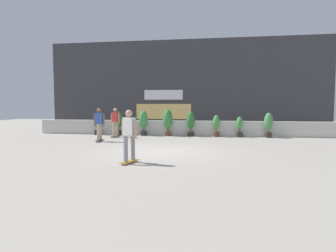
{
  "coord_description": "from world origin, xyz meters",
  "views": [
    {
      "loc": [
        1.93,
        -11.09,
        1.83
      ],
      "look_at": [
        0.0,
        1.5,
        0.9
      ],
      "focal_mm": 30.04,
      "sensor_mm": 36.0,
      "label": 1
    }
  ],
  "objects_px": {
    "potted_plant_4": "(191,122)",
    "potted_plant_7": "(268,123)",
    "potted_plant_0": "(97,124)",
    "skater_mid_plaza": "(129,134)",
    "skater_far_left": "(99,123)",
    "skater_far_right": "(115,121)",
    "potted_plant_5": "(216,125)",
    "potted_plant_1": "(118,122)",
    "potted_plant_3": "(168,120)",
    "potted_plant_6": "(239,126)",
    "potted_plant_2": "(143,121)"
  },
  "relations": [
    {
      "from": "potted_plant_1",
      "to": "skater_mid_plaza",
      "type": "bearing_deg",
      "value": -69.1
    },
    {
      "from": "potted_plant_4",
      "to": "potted_plant_5",
      "type": "xyz_separation_m",
      "value": [
        1.5,
        0.0,
        -0.15
      ]
    },
    {
      "from": "potted_plant_2",
      "to": "potted_plant_6",
      "type": "bearing_deg",
      "value": 0.0
    },
    {
      "from": "skater_far_left",
      "to": "skater_far_right",
      "type": "bearing_deg",
      "value": 85.19
    },
    {
      "from": "potted_plant_7",
      "to": "skater_mid_plaza",
      "type": "distance_m",
      "value": 9.98
    },
    {
      "from": "potted_plant_6",
      "to": "potted_plant_3",
      "type": "bearing_deg",
      "value": -180.0
    },
    {
      "from": "potted_plant_1",
      "to": "skater_far_left",
      "type": "height_order",
      "value": "skater_far_left"
    },
    {
      "from": "potted_plant_3",
      "to": "skater_far_right",
      "type": "bearing_deg",
      "value": -157.47
    },
    {
      "from": "potted_plant_3",
      "to": "skater_mid_plaza",
      "type": "relative_size",
      "value": 0.95
    },
    {
      "from": "potted_plant_2",
      "to": "skater_far_right",
      "type": "relative_size",
      "value": 0.9
    },
    {
      "from": "potted_plant_3",
      "to": "skater_mid_plaza",
      "type": "height_order",
      "value": "skater_mid_plaza"
    },
    {
      "from": "potted_plant_7",
      "to": "skater_far_right",
      "type": "height_order",
      "value": "skater_far_right"
    },
    {
      "from": "potted_plant_4",
      "to": "potted_plant_2",
      "type": "bearing_deg",
      "value": -180.0
    },
    {
      "from": "potted_plant_4",
      "to": "potted_plant_6",
      "type": "bearing_deg",
      "value": 0.0
    },
    {
      "from": "potted_plant_4",
      "to": "potted_plant_7",
      "type": "xyz_separation_m",
      "value": [
        4.44,
        -0.0,
        -0.03
      ]
    },
    {
      "from": "potted_plant_2",
      "to": "potted_plant_3",
      "type": "distance_m",
      "value": 1.5
    },
    {
      "from": "potted_plant_0",
      "to": "potted_plant_4",
      "type": "bearing_deg",
      "value": 0.0
    },
    {
      "from": "potted_plant_3",
      "to": "skater_mid_plaza",
      "type": "xyz_separation_m",
      "value": [
        0.02,
        -8.12,
        -0.01
      ]
    },
    {
      "from": "potted_plant_6",
      "to": "potted_plant_5",
      "type": "bearing_deg",
      "value": 180.0
    },
    {
      "from": "potted_plant_1",
      "to": "potted_plant_7",
      "type": "relative_size",
      "value": 1.02
    },
    {
      "from": "potted_plant_3",
      "to": "potted_plant_6",
      "type": "bearing_deg",
      "value": 0.0
    },
    {
      "from": "potted_plant_1",
      "to": "skater_far_left",
      "type": "relative_size",
      "value": 0.86
    },
    {
      "from": "potted_plant_7",
      "to": "skater_far_right",
      "type": "distance_m",
      "value": 8.76
    },
    {
      "from": "skater_far_right",
      "to": "skater_mid_plaza",
      "type": "xyz_separation_m",
      "value": [
        2.89,
        -6.93,
        0.0
      ]
    },
    {
      "from": "potted_plant_3",
      "to": "potted_plant_1",
      "type": "bearing_deg",
      "value": 180.0
    },
    {
      "from": "potted_plant_2",
      "to": "potted_plant_7",
      "type": "bearing_deg",
      "value": 0.0
    },
    {
      "from": "potted_plant_6",
      "to": "skater_far_right",
      "type": "bearing_deg",
      "value": -170.45
    },
    {
      "from": "potted_plant_5",
      "to": "skater_far_left",
      "type": "distance_m",
      "value": 6.69
    },
    {
      "from": "potted_plant_0",
      "to": "skater_far_right",
      "type": "distance_m",
      "value": 2.01
    },
    {
      "from": "potted_plant_0",
      "to": "skater_mid_plaza",
      "type": "xyz_separation_m",
      "value": [
        4.49,
        -8.12,
        0.25
      ]
    },
    {
      "from": "potted_plant_2",
      "to": "potted_plant_4",
      "type": "height_order",
      "value": "potted_plant_2"
    },
    {
      "from": "potted_plant_4",
      "to": "skater_mid_plaza",
      "type": "bearing_deg",
      "value": -99.47
    },
    {
      "from": "potted_plant_5",
      "to": "skater_far_right",
      "type": "distance_m",
      "value": 5.87
    },
    {
      "from": "potted_plant_1",
      "to": "potted_plant_5",
      "type": "relative_size",
      "value": 1.15
    },
    {
      "from": "potted_plant_2",
      "to": "skater_far_right",
      "type": "distance_m",
      "value": 1.81
    },
    {
      "from": "potted_plant_5",
      "to": "potted_plant_4",
      "type": "bearing_deg",
      "value": -180.0
    },
    {
      "from": "potted_plant_5",
      "to": "potted_plant_1",
      "type": "bearing_deg",
      "value": -180.0
    },
    {
      "from": "skater_mid_plaza",
      "to": "potted_plant_7",
      "type": "bearing_deg",
      "value": 54.52
    },
    {
      "from": "potted_plant_0",
      "to": "potted_plant_1",
      "type": "distance_m",
      "value": 1.39
    },
    {
      "from": "potted_plant_7",
      "to": "skater_mid_plaza",
      "type": "relative_size",
      "value": 0.84
    },
    {
      "from": "potted_plant_6",
      "to": "potted_plant_7",
      "type": "relative_size",
      "value": 0.83
    },
    {
      "from": "potted_plant_5",
      "to": "skater_far_right",
      "type": "height_order",
      "value": "skater_far_right"
    },
    {
      "from": "potted_plant_5",
      "to": "skater_far_left",
      "type": "bearing_deg",
      "value": -151.97
    },
    {
      "from": "potted_plant_5",
      "to": "potted_plant_7",
      "type": "relative_size",
      "value": 0.89
    },
    {
      "from": "potted_plant_0",
      "to": "potted_plant_3",
      "type": "xyz_separation_m",
      "value": [
        4.47,
        -0.0,
        0.26
      ]
    },
    {
      "from": "potted_plant_7",
      "to": "skater_far_left",
      "type": "distance_m",
      "value": 9.38
    },
    {
      "from": "potted_plant_0",
      "to": "skater_mid_plaza",
      "type": "relative_size",
      "value": 0.74
    },
    {
      "from": "potted_plant_1",
      "to": "potted_plant_4",
      "type": "xyz_separation_m",
      "value": [
        4.46,
        0.0,
        0.01
      ]
    },
    {
      "from": "potted_plant_0",
      "to": "potted_plant_3",
      "type": "bearing_deg",
      "value": -0.0
    },
    {
      "from": "potted_plant_6",
      "to": "skater_far_left",
      "type": "bearing_deg",
      "value": -156.52
    }
  ]
}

